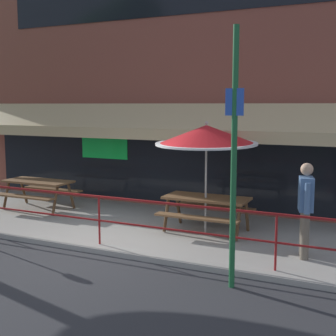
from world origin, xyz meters
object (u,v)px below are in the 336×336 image
object	(u,v)px
picnic_table_left	(38,186)
patio_umbrella_centre	(206,135)
street_sign_pole	(234,157)
picnic_table_centre	(207,204)
pedestrian_walking	(306,205)

from	to	relation	value
picnic_table_left	patio_umbrella_centre	size ratio (longest dim) A/B	0.76
patio_umbrella_centre	street_sign_pole	xyz separation A→B (m)	(1.36, -2.42, -0.14)
picnic_table_left	picnic_table_centre	distance (m)	4.74
picnic_table_left	patio_umbrella_centre	bearing A→B (deg)	-2.85
picnic_table_centre	street_sign_pole	xyz separation A→B (m)	(1.36, -2.48, 1.34)
picnic_table_left	picnic_table_centre	size ratio (longest dim) A/B	1.00
picnic_table_left	street_sign_pole	bearing A→B (deg)	-23.55
picnic_table_centre	patio_umbrella_centre	world-z (taller)	patio_umbrella_centre
picnic_table_centre	patio_umbrella_centre	bearing A→B (deg)	-90.00
pedestrian_walking	picnic_table_centre	bearing A→B (deg)	158.70
patio_umbrella_centre	pedestrian_walking	xyz separation A→B (m)	(2.18, -0.80, -1.12)
picnic_table_left	picnic_table_centre	world-z (taller)	same
patio_umbrella_centre	picnic_table_left	bearing A→B (deg)	177.15
picnic_table_centre	street_sign_pole	bearing A→B (deg)	-61.25
picnic_table_left	pedestrian_walking	bearing A→B (deg)	-8.48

